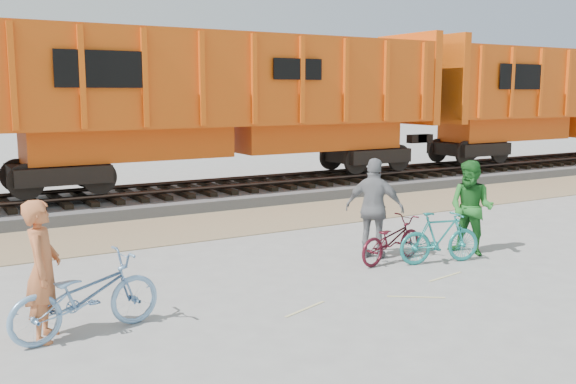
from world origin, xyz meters
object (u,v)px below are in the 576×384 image
Objects in this scene: hopper_car_right at (558,97)px; bicycle_blue at (86,296)px; bicycle_teal at (440,238)px; bicycle_maroon at (391,240)px; person_man at (471,208)px; person_solo at (43,271)px; person_woman at (375,209)px; hopper_car_center at (230,98)px.

hopper_car_right is 6.90× the size of bicycle_blue.
bicycle_teal is at bearing -149.26° from hopper_car_right.
bicycle_blue is 6.57m from bicycle_teal.
bicycle_maroon is 1.82m from person_man.
person_man is (1.00, 0.20, 0.44)m from bicycle_teal.
person_man is (8.06, 0.42, 0.01)m from person_solo.
person_solo reaches higher than bicycle_teal.
person_woman reaches higher than bicycle_maroon.
bicycle_teal is (0.10, -8.86, -2.51)m from hopper_car_center.
bicycle_blue is at bearing -156.83° from hopper_car_right.
bicycle_maroon is at bearing -151.92° from hopper_car_right.
person_man is 0.96× the size of person_woman.
hopper_car_right is 16.51m from person_man.
person_solo is 8.07m from person_man.
person_man is 1.96m from person_woman.
bicycle_maroon is 0.88× the size of person_man.
person_woman reaches higher than bicycle_teal.
hopper_car_center is 15.00m from hopper_car_right.
person_woman reaches higher than bicycle_blue.
bicycle_teal is at bearing -176.21° from person_woman.
person_woman is (6.24, 1.15, 0.05)m from person_solo.
hopper_car_right is at bearing -100.95° from person_woman.
bicycle_maroon is at bearing -90.58° from bicycle_blue.
hopper_car_right is at bearing -47.11° from person_solo.
bicycle_teal is 0.88× the size of person_man.
person_man is (1.72, -0.33, 0.50)m from bicycle_maroon.
person_man reaches higher than person_solo.
hopper_car_center is at bearing 180.00° from hopper_car_right.
hopper_car_right is 23.47m from bicycle_blue.
person_man is (-13.90, -8.66, -2.07)m from hopper_car_right.
bicycle_teal is 7.08m from person_solo.
bicycle_maroon is at bearing -123.07° from person_man.
bicycle_blue is at bearing 106.75° from bicycle_teal.
hopper_car_center is 8.74m from bicycle_maroon.
person_solo reaches higher than bicycle_blue.
person_solo is at bearing 62.74° from person_woman.
person_solo is (-7.06, -0.22, 0.43)m from bicycle_teal.
hopper_car_center reaches higher than person_solo.
hopper_car_right is at bearing 99.65° from person_man.
hopper_car_right is 8.56× the size of bicycle_teal.
person_woman is at bearing 55.44° from bicycle_teal.
person_woman reaches higher than person_man.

